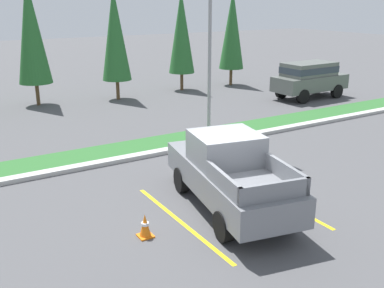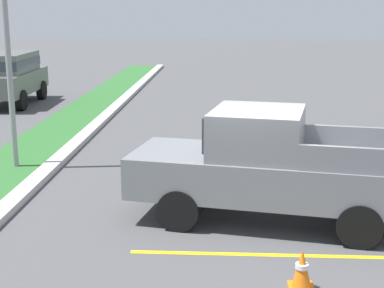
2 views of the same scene
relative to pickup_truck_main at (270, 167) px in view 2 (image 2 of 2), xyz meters
The scene contains 7 objects.
ground_plane 1.04m from the pickup_truck_main, 109.34° to the left, with size 120.00×120.00×0.00m, color #4C4C4F.
parking_line_near 1.87m from the pickup_truck_main, behind, with size 0.12×4.80×0.01m, color yellow.
parking_line_far 1.86m from the pickup_truck_main, ahead, with size 0.12×4.80×0.01m, color yellow.
curb_strip 5.17m from the pickup_truck_main, 90.32° to the left, with size 56.00×0.40×0.15m, color #B2B2AD.
pickup_truck_main is the anchor object (origin of this frame).
suv_distant 15.76m from the pickup_truck_main, 37.09° to the left, with size 4.65×2.07×2.10m.
traffic_cone 2.80m from the pickup_truck_main, behind, with size 0.36×0.36×0.60m.
Camera 2 is at (-10.27, 0.78, 3.92)m, focal length 54.24 mm.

